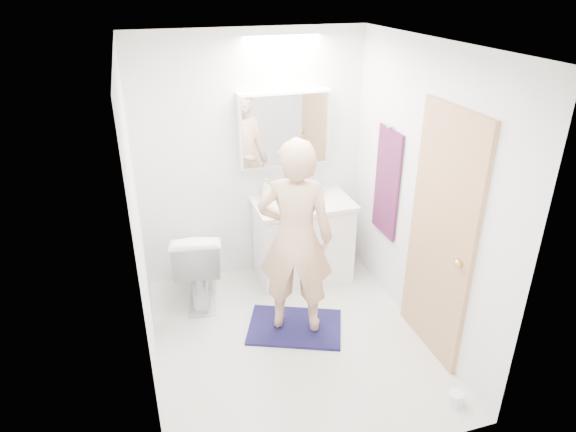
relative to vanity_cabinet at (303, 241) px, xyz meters
name	(u,v)px	position (x,y,z in m)	size (l,w,h in m)	color
floor	(291,340)	(-0.42, -0.96, -0.39)	(2.50, 2.50, 0.00)	silver
ceiling	(292,44)	(-0.42, -0.96, 2.01)	(2.50, 2.50, 0.00)	white
wall_back	(252,159)	(-0.42, 0.29, 0.81)	(2.50, 2.50, 0.00)	white
wall_front	(362,308)	(-0.42, -2.21, 0.81)	(2.50, 2.50, 0.00)	white
wall_left	(139,233)	(-1.52, -0.96, 0.81)	(2.50, 2.50, 0.00)	white
wall_right	(422,195)	(0.68, -0.96, 0.81)	(2.50, 2.50, 0.00)	white
vanity_cabinet	(303,241)	(0.00, 0.00, 0.00)	(0.90, 0.55, 0.78)	white
countertop	(303,204)	(0.00, 0.00, 0.41)	(0.95, 0.58, 0.04)	white
sink_basin	(302,199)	(0.00, 0.03, 0.45)	(0.36, 0.36, 0.03)	silver
faucet	(296,186)	(0.00, 0.22, 0.51)	(0.02, 0.02, 0.16)	silver
medicine_cabinet	(285,128)	(-0.12, 0.21, 1.11)	(0.88, 0.14, 0.70)	white
mirror_panel	(287,131)	(-0.12, 0.13, 1.11)	(0.84, 0.01, 0.66)	silver
toilet	(199,263)	(-1.05, -0.11, 0.00)	(0.43, 0.76, 0.78)	white
bath_rug	(295,327)	(-0.34, -0.81, -0.38)	(0.80, 0.55, 0.02)	#191644
person	(295,239)	(-0.34, -0.81, 0.50)	(0.61, 0.40, 1.68)	tan
door	(441,237)	(0.66, -1.31, 0.61)	(0.04, 0.80, 2.00)	tan
door_knob	(458,263)	(0.62, -1.61, 0.56)	(0.06, 0.06, 0.06)	gold
towel	(387,183)	(0.65, -0.41, 0.71)	(0.02, 0.42, 1.00)	#141A3F
towel_hook	(391,127)	(0.64, -0.41, 1.23)	(0.02, 0.02, 0.07)	silver
soap_bottle_a	(266,189)	(-0.33, 0.15, 0.54)	(0.09, 0.09, 0.22)	beige
soap_bottle_b	(278,188)	(-0.20, 0.18, 0.52)	(0.08, 0.09, 0.19)	#5C8AC5
toothbrush_cup	(319,188)	(0.21, 0.16, 0.48)	(0.11, 0.11, 0.10)	#4475CD
toilet_paper_roll	(456,399)	(0.50, -1.98, -0.34)	(0.11, 0.11, 0.10)	white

